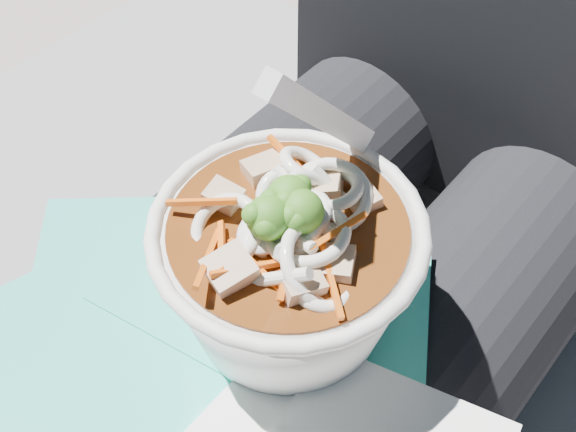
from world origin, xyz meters
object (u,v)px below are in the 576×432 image
Objects in this scene: udon_bowl at (289,262)px; stone_ledge at (369,390)px; person_body at (358,244)px; plastic_bag at (198,330)px; lap at (281,347)px.

stone_ledge is at bearing 97.67° from udon_bowl.
person_body is at bearing -90.00° from stone_ledge.
stone_ledge is 0.32m from person_body.
plastic_bag is (-0.02, -0.21, 0.37)m from stone_ledge.
person_body is at bearing 90.00° from lap.
lap is 2.45× the size of udon_bowl.
stone_ledge is 0.46m from udon_bowl.
lap is at bearing -90.00° from stone_ledge.
person_body is at bearing 101.55° from udon_bowl.
plastic_bag is (-0.02, -0.06, 0.08)m from lap.
stone_ledge is at bearing 85.20° from plastic_bag.
person_body reaches higher than lap.
udon_bowl is at bearing 45.66° from plastic_bag.
lap is 0.15m from udon_bowl.
udon_bowl reaches higher than stone_ledge.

